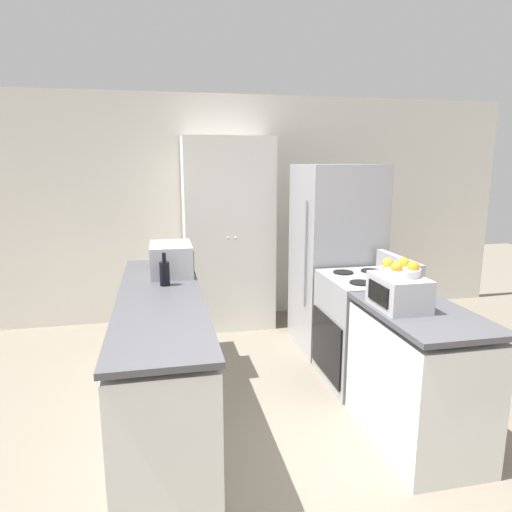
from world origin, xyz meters
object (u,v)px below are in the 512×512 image
object	(u,v)px
microwave	(171,259)
fruit_bowl	(400,269)
wine_bottle	(165,273)
toaster_oven	(399,292)
stove	(363,329)
refrigerator	(335,258)
pantry_cabinet	(228,234)

from	to	relation	value
microwave	fruit_bowl	xyz separation A→B (m)	(1.42, -1.21, 0.12)
wine_bottle	toaster_oven	distance (m)	1.72
stove	fruit_bowl	world-z (taller)	fruit_bowl
stove	fruit_bowl	distance (m)	1.06
microwave	toaster_oven	distance (m)	1.87
stove	microwave	xyz separation A→B (m)	(-1.57, 0.43, 0.58)
microwave	toaster_oven	bearing A→B (deg)	-40.86
wine_bottle	fruit_bowl	bearing A→B (deg)	-30.04
microwave	fruit_bowl	bearing A→B (deg)	-40.29
toaster_oven	fruit_bowl	xyz separation A→B (m)	(0.01, 0.02, 0.15)
toaster_oven	refrigerator	bearing A→B (deg)	82.91
refrigerator	wine_bottle	bearing A→B (deg)	-156.91
fruit_bowl	pantry_cabinet	bearing A→B (deg)	107.63
stove	toaster_oven	size ratio (longest dim) A/B	2.80
refrigerator	stove	bearing A→B (deg)	-93.34
pantry_cabinet	refrigerator	size ratio (longest dim) A/B	1.16
pantry_cabinet	refrigerator	bearing A→B (deg)	-41.06
refrigerator	wine_bottle	xyz separation A→B (m)	(-1.67, -0.71, 0.10)
toaster_oven	fruit_bowl	bearing A→B (deg)	62.28
pantry_cabinet	wine_bottle	bearing A→B (deg)	-115.08
fruit_bowl	wine_bottle	bearing A→B (deg)	149.96
stove	refrigerator	size ratio (longest dim) A/B	0.59
pantry_cabinet	toaster_oven	size ratio (longest dim) A/B	5.51
pantry_cabinet	toaster_oven	xyz separation A→B (m)	(0.75, -2.42, -0.03)
pantry_cabinet	fruit_bowl	bearing A→B (deg)	-72.37
pantry_cabinet	fruit_bowl	xyz separation A→B (m)	(0.76, -2.40, 0.11)
wine_bottle	fruit_bowl	world-z (taller)	fruit_bowl
wine_bottle	pantry_cabinet	bearing A→B (deg)	64.92
microwave	stove	bearing A→B (deg)	-15.46
stove	refrigerator	xyz separation A→B (m)	(0.05, 0.80, 0.45)
fruit_bowl	toaster_oven	bearing A→B (deg)	-117.72
refrigerator	toaster_oven	distance (m)	1.61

